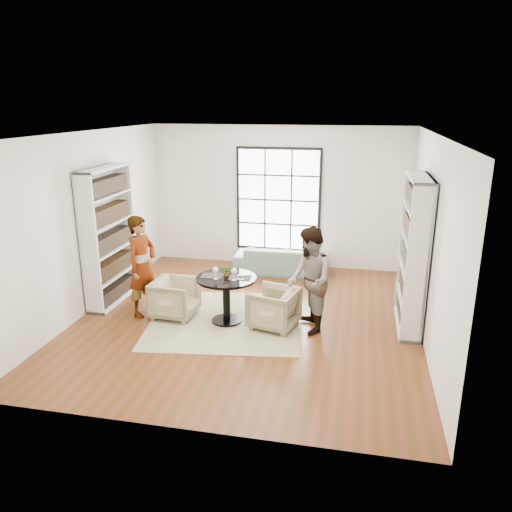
% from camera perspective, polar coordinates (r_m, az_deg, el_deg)
% --- Properties ---
extents(ground, '(6.00, 6.00, 0.00)m').
position_cam_1_polar(ground, '(8.35, -0.91, -7.18)').
color(ground, '#632D17').
extents(room_shell, '(6.00, 6.01, 6.00)m').
position_cam_1_polar(room_shell, '(8.43, -0.14, 2.13)').
color(room_shell, silver).
rests_on(room_shell, ground).
extents(rug, '(2.73, 2.73, 0.01)m').
position_cam_1_polar(rug, '(8.32, -3.51, -7.26)').
color(rug, tan).
rests_on(rug, ground).
extents(pedestal_table, '(0.97, 0.97, 0.77)m').
position_cam_1_polar(pedestal_table, '(8.05, -3.41, -3.86)').
color(pedestal_table, black).
rests_on(pedestal_table, ground).
extents(sofa, '(1.95, 0.81, 0.56)m').
position_cam_1_polar(sofa, '(10.48, 2.93, -0.42)').
color(sofa, slate).
rests_on(sofa, ground).
extents(armchair_left, '(0.75, 0.73, 0.65)m').
position_cam_1_polar(armchair_left, '(8.43, -9.24, -4.79)').
color(armchair_left, tan).
rests_on(armchair_left, ground).
extents(armchair_right, '(0.85, 0.84, 0.65)m').
position_cam_1_polar(armchair_right, '(7.95, 2.04, -5.96)').
color(armchair_right, tan).
rests_on(armchair_right, ground).
extents(person_left, '(0.55, 0.70, 1.70)m').
position_cam_1_polar(person_left, '(8.46, -12.89, -1.14)').
color(person_left, gray).
rests_on(person_left, ground).
extents(person_right, '(0.86, 0.97, 1.66)m').
position_cam_1_polar(person_right, '(7.70, 6.12, -2.80)').
color(person_right, gray).
rests_on(person_right, ground).
extents(placemat_left, '(0.36, 0.28, 0.01)m').
position_cam_1_polar(placemat_left, '(8.04, -5.04, -2.27)').
color(placemat_left, black).
rests_on(placemat_left, pedestal_table).
extents(placemat_right, '(0.36, 0.28, 0.01)m').
position_cam_1_polar(placemat_right, '(7.94, -1.84, -2.47)').
color(placemat_right, black).
rests_on(placemat_right, pedestal_table).
extents(cutlery_left, '(0.15, 0.23, 0.01)m').
position_cam_1_polar(cutlery_left, '(8.04, -5.04, -2.23)').
color(cutlery_left, silver).
rests_on(cutlery_left, placemat_left).
extents(cutlery_right, '(0.15, 0.23, 0.01)m').
position_cam_1_polar(cutlery_right, '(7.94, -1.84, -2.42)').
color(cutlery_right, silver).
rests_on(cutlery_right, placemat_right).
extents(wine_glass_left, '(0.09, 0.09, 0.20)m').
position_cam_1_polar(wine_glass_left, '(7.86, -4.64, -1.68)').
color(wine_glass_left, silver).
rests_on(wine_glass_left, pedestal_table).
extents(wine_glass_right, '(0.09, 0.09, 0.21)m').
position_cam_1_polar(wine_glass_right, '(7.78, -2.53, -1.78)').
color(wine_glass_right, silver).
rests_on(wine_glass_right, pedestal_table).
extents(flower_centerpiece, '(0.17, 0.15, 0.19)m').
position_cam_1_polar(flower_centerpiece, '(8.00, -3.28, -1.66)').
color(flower_centerpiece, gray).
rests_on(flower_centerpiece, pedestal_table).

